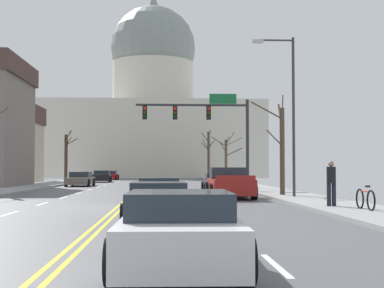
% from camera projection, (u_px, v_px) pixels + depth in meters
% --- Properties ---
extents(ground, '(20.00, 180.00, 0.20)m').
position_uv_depth(ground, '(120.00, 206.00, 22.42)').
color(ground, '#505056').
extents(signal_gantry, '(7.91, 0.41, 6.60)m').
position_uv_depth(signal_gantry, '(207.00, 120.00, 39.03)').
color(signal_gantry, '#28282D').
rests_on(signal_gantry, ground).
extents(street_lamp_right, '(2.14, 0.24, 7.95)m').
position_uv_depth(street_lamp_right, '(288.00, 102.00, 27.91)').
color(street_lamp_right, '#333338').
rests_on(street_lamp_right, ground).
extents(capitol_building, '(35.01, 20.68, 31.07)m').
position_uv_depth(capitol_building, '(153.00, 115.00, 93.32)').
color(capitol_building, beige).
rests_on(capitol_building, ground).
extents(sedan_near_00, '(2.11, 4.63, 1.19)m').
position_uv_depth(sedan_near_00, '(219.00, 184.00, 35.57)').
color(sedan_near_00, black).
rests_on(sedan_near_00, ground).
extents(pickup_truck_near_01, '(2.37, 5.38, 1.58)m').
position_uv_depth(pickup_truck_near_01, '(230.00, 184.00, 29.00)').
color(pickup_truck_near_01, maroon).
rests_on(pickup_truck_near_01, ground).
extents(sedan_near_02, '(2.01, 4.69, 1.17)m').
position_uv_depth(sedan_near_02, '(160.00, 193.00, 22.45)').
color(sedan_near_02, '#6B6056').
rests_on(sedan_near_02, ground).
extents(sedan_near_03, '(1.99, 4.68, 1.15)m').
position_uv_depth(sedan_near_03, '(159.00, 203.00, 15.97)').
color(sedan_near_03, black).
rests_on(sedan_near_03, ground).
extents(sedan_near_04, '(2.04, 4.25, 1.19)m').
position_uv_depth(sedan_near_04, '(179.00, 231.00, 8.65)').
color(sedan_near_04, silver).
rests_on(sedan_near_04, ground).
extents(sedan_oncoming_00, '(2.16, 4.66, 1.22)m').
position_uv_depth(sedan_oncoming_00, '(80.00, 179.00, 47.67)').
color(sedan_oncoming_00, '#6B6056').
rests_on(sedan_oncoming_00, ground).
extents(sedan_oncoming_01, '(2.19, 4.50, 1.26)m').
position_uv_depth(sedan_oncoming_01, '(102.00, 177.00, 61.22)').
color(sedan_oncoming_01, black).
rests_on(sedan_oncoming_01, ground).
extents(sedan_oncoming_02, '(2.11, 4.29, 1.18)m').
position_uv_depth(sedan_oncoming_02, '(110.00, 175.00, 73.54)').
color(sedan_oncoming_02, '#B71414').
rests_on(sedan_oncoming_02, ground).
extents(sedan_oncoming_03, '(2.04, 4.25, 1.19)m').
position_uv_depth(sedan_oncoming_03, '(139.00, 174.00, 85.47)').
color(sedan_oncoming_03, '#9EA3A8').
rests_on(sedan_oncoming_03, ground).
extents(bare_tree_00, '(3.28, 1.97, 5.22)m').
position_uv_depth(bare_tree_00, '(226.00, 158.00, 60.23)').
color(bare_tree_00, '#4C3D2D').
rests_on(bare_tree_00, ground).
extents(bare_tree_01, '(1.63, 3.01, 5.52)m').
position_uv_depth(bare_tree_01, '(66.00, 156.00, 60.27)').
color(bare_tree_01, '#423328').
rests_on(bare_tree_01, ground).
extents(bare_tree_02, '(2.02, 1.74, 6.68)m').
position_uv_depth(bare_tree_02, '(208.00, 153.00, 76.23)').
color(bare_tree_02, '#4C3D2D').
rests_on(bare_tree_02, ground).
extents(bare_tree_04, '(1.98, 2.20, 5.40)m').
position_uv_depth(bare_tree_04, '(281.00, 147.00, 29.66)').
color(bare_tree_04, '#4C3D2D').
rests_on(bare_tree_04, ground).
extents(pedestrian_00, '(0.35, 0.34, 1.68)m').
position_uv_depth(pedestrian_00, '(331.00, 181.00, 20.77)').
color(pedestrian_00, black).
rests_on(pedestrian_00, ground).
extents(bicycle_parked, '(0.12, 1.77, 0.85)m').
position_uv_depth(bicycle_parked, '(365.00, 199.00, 19.05)').
color(bicycle_parked, black).
rests_on(bicycle_parked, ground).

